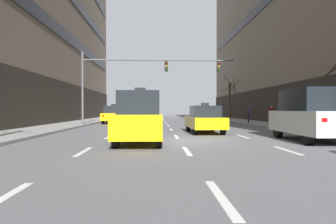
{
  "coord_description": "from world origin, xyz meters",
  "views": [
    {
      "loc": [
        -1.0,
        -12.43,
        1.36
      ],
      "look_at": [
        0.38,
        21.59,
        1.05
      ],
      "focal_mm": 31.09,
      "sensor_mm": 36.0,
      "label": 1
    }
  ],
  "objects_px": {
    "taxi_driving_2": "(140,118)",
    "car_parked_1": "(310,115)",
    "taxi_driving_1": "(204,120)",
    "traffic_signal_0": "(140,72)",
    "pedestrian_0": "(272,113)",
    "pedestrian_1": "(248,113)",
    "street_tree_0": "(230,99)",
    "taxi_driving_0": "(114,115)"
  },
  "relations": [
    {
      "from": "street_tree_0",
      "to": "pedestrian_1",
      "type": "bearing_deg",
      "value": -93.68
    },
    {
      "from": "taxi_driving_1",
      "to": "traffic_signal_0",
      "type": "height_order",
      "value": "traffic_signal_0"
    },
    {
      "from": "taxi_driving_1",
      "to": "taxi_driving_2",
      "type": "relative_size",
      "value": 0.99
    },
    {
      "from": "taxi_driving_2",
      "to": "street_tree_0",
      "type": "bearing_deg",
      "value": 67.83
    },
    {
      "from": "street_tree_0",
      "to": "pedestrian_1",
      "type": "relative_size",
      "value": 3.41
    },
    {
      "from": "taxi_driving_0",
      "to": "taxi_driving_2",
      "type": "height_order",
      "value": "taxi_driving_2"
    },
    {
      "from": "taxi_driving_1",
      "to": "pedestrian_1",
      "type": "distance_m",
      "value": 11.16
    },
    {
      "from": "taxi_driving_0",
      "to": "traffic_signal_0",
      "type": "height_order",
      "value": "traffic_signal_0"
    },
    {
      "from": "taxi_driving_1",
      "to": "car_parked_1",
      "type": "relative_size",
      "value": 0.9
    },
    {
      "from": "taxi_driving_0",
      "to": "taxi_driving_1",
      "type": "bearing_deg",
      "value": -59.45
    },
    {
      "from": "taxi_driving_0",
      "to": "taxi_driving_2",
      "type": "bearing_deg",
      "value": -78.29
    },
    {
      "from": "pedestrian_1",
      "to": "taxi_driving_1",
      "type": "bearing_deg",
      "value": -120.47
    },
    {
      "from": "taxi_driving_1",
      "to": "traffic_signal_0",
      "type": "distance_m",
      "value": 9.41
    },
    {
      "from": "taxi_driving_1",
      "to": "car_parked_1",
      "type": "height_order",
      "value": "car_parked_1"
    },
    {
      "from": "taxi_driving_0",
      "to": "pedestrian_1",
      "type": "distance_m",
      "value": 12.72
    },
    {
      "from": "car_parked_1",
      "to": "traffic_signal_0",
      "type": "distance_m",
      "value": 14.82
    },
    {
      "from": "taxi_driving_2",
      "to": "pedestrian_0",
      "type": "distance_m",
      "value": 16.73
    },
    {
      "from": "car_parked_1",
      "to": "traffic_signal_0",
      "type": "bearing_deg",
      "value": 123.61
    },
    {
      "from": "taxi_driving_2",
      "to": "pedestrian_0",
      "type": "height_order",
      "value": "taxi_driving_2"
    },
    {
      "from": "taxi_driving_0",
      "to": "taxi_driving_1",
      "type": "distance_m",
      "value": 13.57
    },
    {
      "from": "taxi_driving_2",
      "to": "car_parked_1",
      "type": "bearing_deg",
      "value": 5.33
    },
    {
      "from": "traffic_signal_0",
      "to": "car_parked_1",
      "type": "bearing_deg",
      "value": -56.39
    },
    {
      "from": "car_parked_1",
      "to": "traffic_signal_0",
      "type": "relative_size",
      "value": 0.37
    },
    {
      "from": "taxi_driving_2",
      "to": "car_parked_1",
      "type": "xyz_separation_m",
      "value": [
        7.26,
        0.68,
        0.1
      ]
    },
    {
      "from": "taxi_driving_0",
      "to": "taxi_driving_1",
      "type": "xyz_separation_m",
      "value": [
        6.9,
        -11.68,
        -0.06
      ]
    },
    {
      "from": "taxi_driving_2",
      "to": "pedestrian_0",
      "type": "bearing_deg",
      "value": 50.99
    },
    {
      "from": "taxi_driving_0",
      "to": "taxi_driving_1",
      "type": "relative_size",
      "value": 1.08
    },
    {
      "from": "pedestrian_0",
      "to": "taxi_driving_0",
      "type": "bearing_deg",
      "value": 164.88
    },
    {
      "from": "taxi_driving_1",
      "to": "pedestrian_1",
      "type": "height_order",
      "value": "taxi_driving_1"
    },
    {
      "from": "street_tree_0",
      "to": "taxi_driving_1",
      "type": "bearing_deg",
      "value": -108.55
    },
    {
      "from": "car_parked_1",
      "to": "pedestrian_0",
      "type": "bearing_deg",
      "value": 75.13
    },
    {
      "from": "taxi_driving_0",
      "to": "street_tree_0",
      "type": "xyz_separation_m",
      "value": [
        13.13,
        6.9,
        1.78
      ]
    },
    {
      "from": "taxi_driving_2",
      "to": "car_parked_1",
      "type": "distance_m",
      "value": 7.29
    },
    {
      "from": "pedestrian_1",
      "to": "traffic_signal_0",
      "type": "bearing_deg",
      "value": -168.37
    },
    {
      "from": "pedestrian_1",
      "to": "pedestrian_0",
      "type": "bearing_deg",
      "value": -49.8
    },
    {
      "from": "taxi_driving_1",
      "to": "taxi_driving_2",
      "type": "bearing_deg",
      "value": -123.82
    },
    {
      "from": "car_parked_1",
      "to": "taxi_driving_1",
      "type": "bearing_deg",
      "value": 130.96
    },
    {
      "from": "taxi_driving_1",
      "to": "pedestrian_0",
      "type": "relative_size",
      "value": 2.75
    },
    {
      "from": "taxi_driving_1",
      "to": "pedestrian_0",
      "type": "bearing_deg",
      "value": 48.0
    },
    {
      "from": "traffic_signal_0",
      "to": "taxi_driving_2",
      "type": "bearing_deg",
      "value": -86.69
    },
    {
      "from": "taxi_driving_2",
      "to": "street_tree_0",
      "type": "relative_size",
      "value": 0.8
    },
    {
      "from": "pedestrian_0",
      "to": "pedestrian_1",
      "type": "height_order",
      "value": "pedestrian_1"
    }
  ]
}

